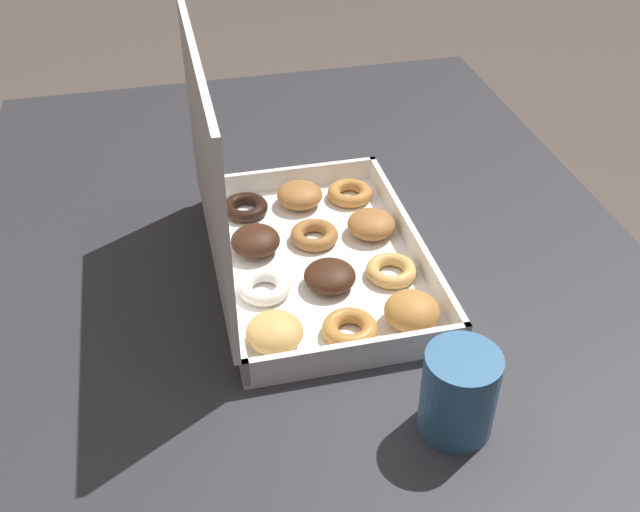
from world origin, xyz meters
The scene contains 3 objects.
dining_table centered at (0.00, 0.00, 0.62)m, with size 1.24×0.88×0.70m.
donut_box centered at (0.01, 0.03, 0.76)m, with size 0.38×0.26×0.31m.
coffee_mug centered at (-0.27, -0.08, 0.76)m, with size 0.08×0.08×0.10m.
Camera 1 is at (-0.73, 0.16, 1.31)m, focal length 42.00 mm.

